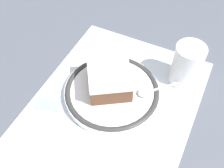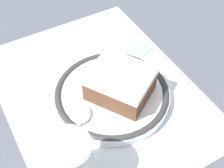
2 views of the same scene
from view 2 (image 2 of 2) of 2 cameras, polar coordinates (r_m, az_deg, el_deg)
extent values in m
plane|color=#4C515B|center=(0.55, -2.47, -1.36)|extent=(2.40, 2.40, 0.00)
cube|color=silver|center=(0.55, -2.48, -1.30)|extent=(0.40, 0.31, 0.00)
cylinder|color=white|center=(0.54, 0.00, -1.95)|extent=(0.19, 0.19, 0.01)
torus|color=#333333|center=(0.53, 0.00, -1.67)|extent=(0.19, 0.19, 0.01)
cube|color=brown|center=(0.51, 1.50, -0.35)|extent=(0.12, 0.12, 0.04)
cube|color=white|center=(0.50, 1.55, 1.48)|extent=(0.13, 0.12, 0.01)
ellipsoid|color=silver|center=(0.50, -5.24, -5.54)|extent=(0.04, 0.04, 0.01)
cylinder|color=silver|center=(0.47, -7.77, -11.93)|extent=(0.07, 0.07, 0.01)
cylinder|color=white|center=(0.42, -7.40, -14.08)|extent=(0.06, 0.06, 0.09)
cube|color=white|center=(0.61, -14.17, 3.62)|extent=(0.16, 0.16, 0.00)
cube|color=#8CB2E0|center=(0.62, 4.94, 6.24)|extent=(0.04, 0.06, 0.01)
camera|label=1|loc=(0.60, -40.21, 44.76)|focal=44.13mm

